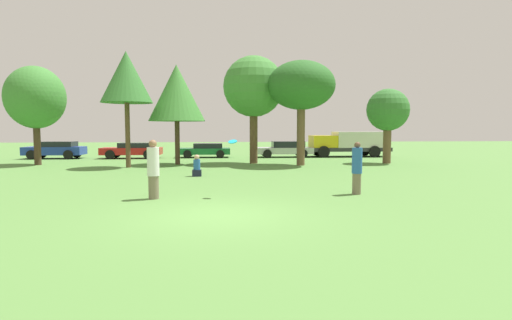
# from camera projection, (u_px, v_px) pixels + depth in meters

# --- Properties ---
(ground_plane) EXTENTS (120.00, 120.00, 0.00)m
(ground_plane) POSITION_uv_depth(u_px,v_px,m) (216.00, 215.00, 10.21)
(ground_plane) COLOR #54843D
(person_thrower) EXTENTS (0.37, 0.37, 1.85)m
(person_thrower) POSITION_uv_depth(u_px,v_px,m) (153.00, 169.00, 12.55)
(person_thrower) COLOR #726651
(person_thrower) RESTS_ON ground
(person_catcher) EXTENTS (0.34, 0.34, 1.76)m
(person_catcher) POSITION_uv_depth(u_px,v_px,m) (357.00, 168.00, 13.46)
(person_catcher) COLOR #726651
(person_catcher) RESTS_ON ground
(frisbee) EXTENTS (0.30, 0.28, 0.16)m
(frisbee) POSITION_uv_depth(u_px,v_px,m) (233.00, 142.00, 12.87)
(frisbee) COLOR #19B2D8
(bystander_sitting) EXTENTS (0.42, 0.35, 1.01)m
(bystander_sitting) POSITION_uv_depth(u_px,v_px,m) (197.00, 167.00, 18.69)
(bystander_sitting) COLOR #191E33
(bystander_sitting) RESTS_ON ground
(tree_0) EXTENTS (3.48, 3.48, 6.00)m
(tree_0) POSITION_uv_depth(u_px,v_px,m) (35.00, 98.00, 24.38)
(tree_0) COLOR #473323
(tree_0) RESTS_ON ground
(tree_1) EXTENTS (2.89, 2.89, 6.58)m
(tree_1) POSITION_uv_depth(u_px,v_px,m) (126.00, 78.00, 22.69)
(tree_1) COLOR brown
(tree_1) RESTS_ON ground
(tree_2) EXTENTS (3.45, 3.45, 6.14)m
(tree_2) POSITION_uv_depth(u_px,v_px,m) (177.00, 93.00, 24.66)
(tree_2) COLOR #473323
(tree_2) RESTS_ON ground
(tree_3) EXTENTS (3.85, 3.85, 6.81)m
(tree_3) POSITION_uv_depth(u_px,v_px,m) (254.00, 87.00, 25.47)
(tree_3) COLOR brown
(tree_3) RESTS_ON ground
(tree_4) EXTENTS (4.07, 4.07, 6.29)m
(tree_4) POSITION_uv_depth(u_px,v_px,m) (301.00, 86.00, 24.12)
(tree_4) COLOR brown
(tree_4) RESTS_ON ground
(tree_5) EXTENTS (2.68, 2.68, 4.76)m
(tree_5) POSITION_uv_depth(u_px,v_px,m) (388.00, 111.00, 25.63)
(tree_5) COLOR brown
(tree_5) RESTS_ON ground
(parked_car_blue) EXTENTS (4.19, 1.99, 1.28)m
(parked_car_blue) POSITION_uv_depth(u_px,v_px,m) (56.00, 149.00, 30.03)
(parked_car_blue) COLOR #1E389E
(parked_car_blue) RESTS_ON ground
(parked_car_red) EXTENTS (4.41, 1.93, 1.17)m
(parked_car_red) POSITION_uv_depth(u_px,v_px,m) (133.00, 150.00, 30.27)
(parked_car_red) COLOR red
(parked_car_red) RESTS_ON ground
(parked_car_green) EXTENTS (4.01, 1.98, 1.09)m
(parked_car_green) POSITION_uv_depth(u_px,v_px,m) (205.00, 150.00, 31.33)
(parked_car_green) COLOR #196633
(parked_car_green) RESTS_ON ground
(parked_car_silver) EXTENTS (4.49, 2.06, 1.25)m
(parked_car_silver) POSITION_uv_depth(u_px,v_px,m) (285.00, 149.00, 31.62)
(parked_car_silver) COLOR #B2B2B7
(parked_car_silver) RESTS_ON ground
(delivery_truck_yellow) EXTENTS (6.47, 2.51, 1.99)m
(delivery_truck_yellow) POSITION_uv_depth(u_px,v_px,m) (349.00, 142.00, 32.24)
(delivery_truck_yellow) COLOR #2D2D33
(delivery_truck_yellow) RESTS_ON ground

